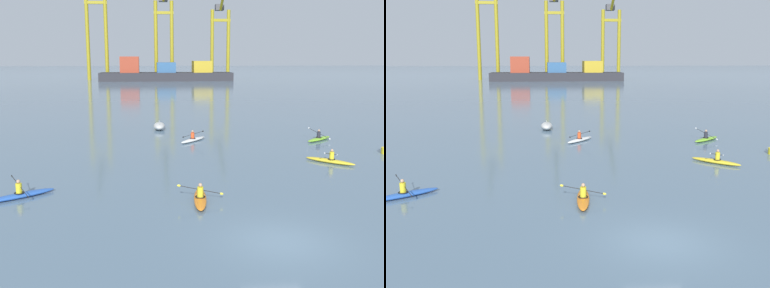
# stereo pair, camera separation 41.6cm
# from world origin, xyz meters

# --- Properties ---
(ground_plane) EXTENTS (800.00, 800.00, 0.00)m
(ground_plane) POSITION_xyz_m (0.00, 0.00, 0.00)
(ground_plane) COLOR slate
(container_barge) EXTENTS (40.55, 9.95, 7.37)m
(container_barge) POSITION_xyz_m (0.83, 123.06, 2.26)
(container_barge) COLOR #28282D
(container_barge) RESTS_ON ground
(gantry_crane_west) EXTENTS (6.98, 16.82, 35.12)m
(gantry_crane_west) POSITION_xyz_m (-20.21, 129.89, 18.40)
(gantry_crane_west) COLOR olive
(gantry_crane_west) RESTS_ON ground
(gantry_crane_west_mid) EXTENTS (6.36, 18.90, 34.96)m
(gantry_crane_west_mid) POSITION_xyz_m (1.00, 131.00, 17.17)
(gantry_crane_west_mid) COLOR olive
(gantry_crane_west_mid) RESTS_ON ground
(gantry_crane_east_mid) EXTENTS (6.77, 17.04, 32.65)m
(gantry_crane_east_mid) POSITION_xyz_m (20.38, 136.36, 15.92)
(gantry_crane_east_mid) COLOR olive
(gantry_crane_east_mid) RESTS_ON ground
(capsized_dinghy) EXTENTS (1.13, 2.61, 0.76)m
(capsized_dinghy) POSITION_xyz_m (-3.76, 27.37, 0.35)
(capsized_dinghy) COLOR beige
(capsized_dinghy) RESTS_ON ground
(kayak_white) EXTENTS (2.64, 2.99, 1.04)m
(kayak_white) POSITION_xyz_m (-1.12, 20.85, 0.17)
(kayak_white) COLOR silver
(kayak_white) RESTS_ON ground
(kayak_lime) EXTENTS (3.03, 2.59, 1.03)m
(kayak_lime) POSITION_xyz_m (9.53, 20.16, 0.17)
(kayak_lime) COLOR #7ABC2D
(kayak_lime) RESTS_ON ground
(kayak_yellow) EXTENTS (2.79, 2.87, 0.95)m
(kayak_yellow) POSITION_xyz_m (7.13, 12.20, 0.17)
(kayak_yellow) COLOR yellow
(kayak_yellow) RESTS_ON ground
(kayak_orange) EXTENTS (2.25, 3.44, 0.95)m
(kayak_orange) POSITION_xyz_m (-2.44, 5.09, 0.17)
(kayak_orange) COLOR orange
(kayak_orange) RESTS_ON ground
(kayak_blue) EXTENTS (3.11, 2.47, 1.00)m
(kayak_blue) POSITION_xyz_m (-11.26, 6.59, 0.17)
(kayak_blue) COLOR #2856B2
(kayak_blue) RESTS_ON ground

